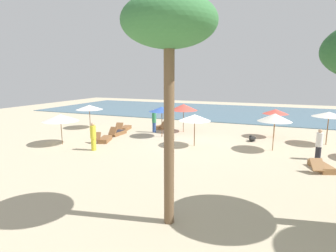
% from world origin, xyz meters
% --- Properties ---
extents(ground_plane, '(60.00, 60.00, 0.00)m').
position_xyz_m(ground_plane, '(0.00, 0.00, 0.00)').
color(ground_plane, '#BCAD8E').
extents(ocean_water, '(48.00, 16.00, 0.06)m').
position_xyz_m(ocean_water, '(0.00, 17.00, 0.03)').
color(ocean_water, '#476B7F').
rests_on(ocean_water, ground_plane).
extents(umbrella_0, '(1.98, 1.98, 2.02)m').
position_xyz_m(umbrella_0, '(0.20, -0.28, 1.83)').
color(umbrella_0, brown).
rests_on(umbrella_0, ground_plane).
extents(umbrella_1, '(2.27, 2.27, 1.97)m').
position_xyz_m(umbrella_1, '(-7.90, -3.10, 1.75)').
color(umbrella_1, brown).
rests_on(umbrella_1, ground_plane).
extents(umbrella_2, '(1.86, 1.86, 2.22)m').
position_xyz_m(umbrella_2, '(-2.77, 1.39, 2.03)').
color(umbrella_2, brown).
rests_on(umbrella_2, ground_plane).
extents(umbrella_4, '(1.78, 1.78, 2.05)m').
position_xyz_m(umbrella_4, '(4.81, 4.36, 1.88)').
color(umbrella_4, brown).
rests_on(umbrella_4, ground_plane).
extents(umbrella_5, '(2.22, 2.22, 1.97)m').
position_xyz_m(umbrella_5, '(-9.81, 2.21, 1.78)').
color(umbrella_5, brown).
rests_on(umbrella_5, ground_plane).
extents(umbrella_6, '(2.19, 2.19, 2.22)m').
position_xyz_m(umbrella_6, '(-1.92, 3.71, 1.97)').
color(umbrella_6, brown).
rests_on(umbrella_6, ground_plane).
extents(umbrella_7, '(2.02, 2.02, 2.15)m').
position_xyz_m(umbrella_7, '(7.99, 3.30, 1.98)').
color(umbrella_7, brown).
rests_on(umbrella_7, ground_plane).
extents(umbrella_8, '(1.96, 1.96, 2.23)m').
position_xyz_m(umbrella_8, '(4.83, 0.51, 2.00)').
color(umbrella_8, olive).
rests_on(umbrella_8, ground_plane).
extents(lounger_0, '(0.89, 1.77, 0.69)m').
position_xyz_m(lounger_0, '(-6.63, 2.54, 0.17)').
color(lounger_0, brown).
rests_on(lounger_0, ground_plane).
extents(lounger_1, '(1.24, 1.78, 0.69)m').
position_xyz_m(lounger_1, '(-3.93, 4.37, 0.17)').
color(lounger_1, olive).
rests_on(lounger_1, ground_plane).
extents(lounger_2, '(1.09, 1.74, 0.74)m').
position_xyz_m(lounger_2, '(-5.80, -1.45, 0.17)').
color(lounger_2, brown).
rests_on(lounger_2, ground_plane).
extents(lounger_3, '(0.67, 1.70, 0.71)m').
position_xyz_m(lounger_3, '(-6.12, 0.68, 0.18)').
color(lounger_3, brown).
rests_on(lounger_3, ground_plane).
extents(lounger_4, '(1.16, 1.80, 0.67)m').
position_xyz_m(lounger_4, '(7.05, -2.29, 0.17)').
color(lounger_4, olive).
rests_on(lounger_4, ground_plane).
extents(person_0, '(0.35, 0.35, 1.65)m').
position_xyz_m(person_0, '(7.11, -0.52, 0.83)').
color(person_0, '#26262D').
rests_on(person_0, ground_plane).
extents(person_1, '(0.46, 0.46, 1.69)m').
position_xyz_m(person_1, '(-5.08, -3.52, 0.85)').
color(person_1, yellow).
rests_on(person_1, ground_plane).
extents(person_2, '(0.44, 0.44, 1.83)m').
position_xyz_m(person_2, '(-3.97, 2.62, 0.93)').
color(person_2, '#2D4C8C').
rests_on(person_2, ground_plane).
extents(palm_1, '(2.61, 2.61, 6.54)m').
position_xyz_m(palm_1, '(2.17, -9.37, 5.68)').
color(palm_1, brown).
rests_on(palm_1, ground_plane).
extents(dog, '(0.59, 0.78, 0.36)m').
position_xyz_m(dog, '(3.48, 2.48, 0.19)').
color(dog, black).
rests_on(dog, ground_plane).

